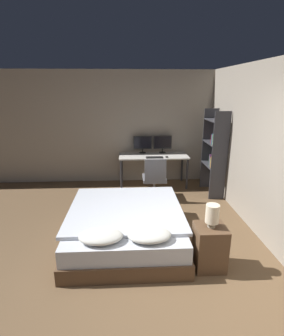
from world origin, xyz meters
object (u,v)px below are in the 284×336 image
at_px(keyboard, 154,157).
at_px(monitor_left, 143,143).
at_px(bedside_lamp, 212,214).
at_px(bookshelf, 215,150).
at_px(office_chair, 154,182).
at_px(desk, 153,159).
at_px(computer_mouse, 167,157).
at_px(monitor_right, 163,143).
at_px(bed, 126,226).
at_px(nightstand, 209,247).

bearing_deg(keyboard, monitor_left, 116.95).
bearing_deg(bedside_lamp, monitor_left, 101.68).
distance_m(bedside_lamp, bookshelf, 2.62).
distance_m(keyboard, office_chair, 0.68).
bearing_deg(office_chair, keyboard, 84.87).
bearing_deg(bedside_lamp, desk, 98.18).
distance_m(monitor_left, computer_mouse, 0.75).
distance_m(desk, monitor_right, 0.47).
bearing_deg(monitor_left, office_chair, -79.27).
xyz_separation_m(monitor_right, office_chair, (-0.29, -1.03, -0.62)).
distance_m(bedside_lamp, computer_mouse, 2.86).
bearing_deg(bed, keyboard, 73.28).
relative_size(nightstand, bedside_lamp, 1.95).
bearing_deg(monitor_right, desk, -135.28).
distance_m(bed, computer_mouse, 2.42).
height_order(bedside_lamp, bookshelf, bookshelf).
xyz_separation_m(bedside_lamp, keyboard, (-0.44, 2.85, -0.01)).
xyz_separation_m(bedside_lamp, computer_mouse, (-0.16, 2.85, 0.00)).
height_order(desk, office_chair, office_chair).
height_order(bed, office_chair, office_chair).
relative_size(keyboard, computer_mouse, 5.52).
relative_size(nightstand, monitor_left, 1.35).
xyz_separation_m(monitor_left, computer_mouse, (0.53, -0.48, -0.22)).
bearing_deg(nightstand, bedside_lamp, 0.00).
xyz_separation_m(nightstand, bedside_lamp, (0.00, 0.00, 0.48)).
bearing_deg(computer_mouse, bookshelf, -20.74).
bearing_deg(bookshelf, bed, -137.02).
bearing_deg(nightstand, desk, 98.18).
bearing_deg(desk, bed, -105.14).
xyz_separation_m(desk, office_chair, (-0.05, -0.79, -0.30)).
bearing_deg(bed, computer_mouse, 66.69).
xyz_separation_m(monitor_right, bookshelf, (1.03, -0.86, 0.01)).
relative_size(monitor_left, monitor_right, 1.00).
xyz_separation_m(nightstand, desk, (-0.44, 3.09, 0.38)).
bearing_deg(office_chair, bedside_lamp, -77.89).
distance_m(desk, bookshelf, 1.45).
bearing_deg(nightstand, bed, 148.08).
bearing_deg(bookshelf, nightstand, -108.51).
bearing_deg(monitor_left, monitor_right, 0.00).
distance_m(bed, keyboard, 2.32).
bearing_deg(keyboard, monitor_right, 63.05).
bearing_deg(bed, bedside_lamp, -31.92).
bearing_deg(bookshelf, keyboard, 163.59).
xyz_separation_m(nightstand, office_chair, (-0.49, 2.30, 0.08)).
xyz_separation_m(monitor_left, monitor_right, (0.49, 0.00, 0.00)).
relative_size(bed, monitor_left, 4.44).
relative_size(bed, bedside_lamp, 6.43).
bearing_deg(bed, monitor_right, 71.31).
bearing_deg(bed, bookshelf, 42.98).
bearing_deg(desk, bedside_lamp, -81.82).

